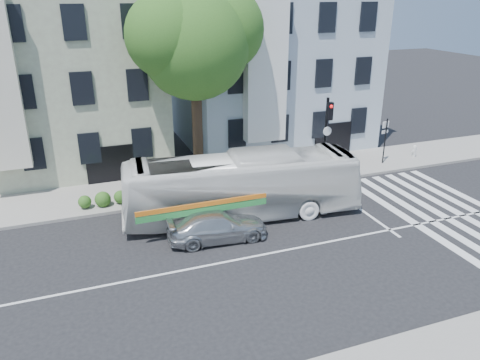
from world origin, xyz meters
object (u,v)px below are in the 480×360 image
bus (242,186)px  sedan (217,226)px  fire_hydrant (414,151)px  traffic_signal (327,129)px

bus → sedan: bus is taller
bus → fire_hydrant: bus is taller
traffic_signal → fire_hydrant: size_ratio=6.16×
bus → fire_hydrant: (13.24, 3.94, -1.00)m
bus → sedan: 2.67m
sedan → bus: bearing=-41.5°
sedan → fire_hydrant: sedan is taller
traffic_signal → fire_hydrant: bearing=10.4°
traffic_signal → fire_hydrant: traffic_signal is taller
bus → sedan: bearing=140.8°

